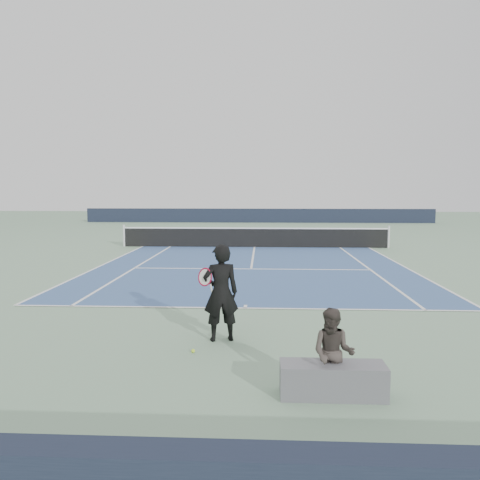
{
  "coord_description": "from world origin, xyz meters",
  "views": [
    {
      "loc": [
        0.4,
        -22.49,
        2.72
      ],
      "look_at": [
        -0.35,
        -7.1,
        1.1
      ],
      "focal_mm": 35.0,
      "sensor_mm": 36.0,
      "label": 1
    }
  ],
  "objects_px": {
    "tennis_net": "(255,237)",
    "spectator_bench": "(333,366)",
    "tennis_player": "(221,293)",
    "tennis_ball": "(193,351)"
  },
  "relations": [
    {
      "from": "tennis_net",
      "to": "spectator_bench",
      "type": "height_order",
      "value": "spectator_bench"
    },
    {
      "from": "tennis_net",
      "to": "tennis_player",
      "type": "height_order",
      "value": "tennis_player"
    },
    {
      "from": "tennis_net",
      "to": "spectator_bench",
      "type": "bearing_deg",
      "value": -85.37
    },
    {
      "from": "tennis_player",
      "to": "tennis_ball",
      "type": "xyz_separation_m",
      "value": [
        -0.41,
        -0.69,
        -0.85
      ]
    },
    {
      "from": "tennis_ball",
      "to": "spectator_bench",
      "type": "relative_size",
      "value": 0.04
    },
    {
      "from": "tennis_player",
      "to": "spectator_bench",
      "type": "height_order",
      "value": "tennis_player"
    },
    {
      "from": "tennis_net",
      "to": "tennis_ball",
      "type": "xyz_separation_m",
      "value": [
        -0.77,
        -14.89,
        -0.47
      ]
    },
    {
      "from": "tennis_player",
      "to": "spectator_bench",
      "type": "distance_m",
      "value": 2.87
    },
    {
      "from": "tennis_player",
      "to": "tennis_ball",
      "type": "bearing_deg",
      "value": -120.67
    },
    {
      "from": "spectator_bench",
      "to": "tennis_net",
      "type": "bearing_deg",
      "value": 94.63
    }
  ]
}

